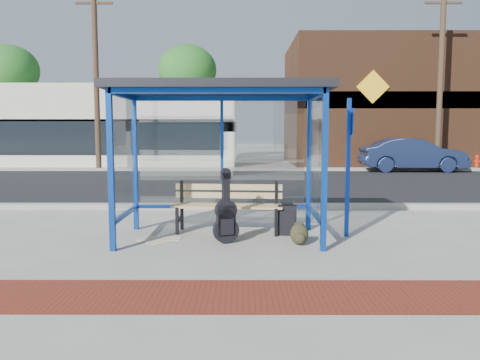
{
  "coord_description": "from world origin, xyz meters",
  "views": [
    {
      "loc": [
        0.33,
        -7.29,
        1.69
      ],
      "look_at": [
        0.31,
        0.2,
        0.92
      ],
      "focal_mm": 35.0,
      "sensor_mm": 36.0,
      "label": 1
    }
  ],
  "objects_px": {
    "bench": "(228,203)",
    "parked_car": "(412,155)",
    "fire_hydrant": "(477,161)",
    "guitar_bag": "(226,218)",
    "suitcase": "(287,220)",
    "backpack": "(299,235)"
  },
  "relations": [
    {
      "from": "parked_car",
      "to": "backpack",
      "type": "bearing_deg",
      "value": 155.24
    },
    {
      "from": "parked_car",
      "to": "bench",
      "type": "bearing_deg",
      "value": 149.73
    },
    {
      "from": "bench",
      "to": "backpack",
      "type": "xyz_separation_m",
      "value": [
        1.1,
        -0.9,
        -0.33
      ]
    },
    {
      "from": "bench",
      "to": "fire_hydrant",
      "type": "relative_size",
      "value": 2.82
    },
    {
      "from": "backpack",
      "to": "fire_hydrant",
      "type": "distance_m",
      "value": 17.43
    },
    {
      "from": "parked_car",
      "to": "fire_hydrant",
      "type": "bearing_deg",
      "value": -69.13
    },
    {
      "from": "bench",
      "to": "parked_car",
      "type": "distance_m",
      "value": 14.44
    },
    {
      "from": "bench",
      "to": "suitcase",
      "type": "xyz_separation_m",
      "value": [
        0.98,
        -0.21,
        -0.24
      ]
    },
    {
      "from": "guitar_bag",
      "to": "suitcase",
      "type": "height_order",
      "value": "guitar_bag"
    },
    {
      "from": "suitcase",
      "to": "backpack",
      "type": "height_order",
      "value": "suitcase"
    },
    {
      "from": "bench",
      "to": "parked_car",
      "type": "bearing_deg",
      "value": 62.79
    },
    {
      "from": "bench",
      "to": "fire_hydrant",
      "type": "distance_m",
      "value": 17.37
    },
    {
      "from": "fire_hydrant",
      "to": "parked_car",
      "type": "bearing_deg",
      "value": -160.53
    },
    {
      "from": "guitar_bag",
      "to": "fire_hydrant",
      "type": "bearing_deg",
      "value": 32.32
    },
    {
      "from": "guitar_bag",
      "to": "backpack",
      "type": "height_order",
      "value": "guitar_bag"
    },
    {
      "from": "bench",
      "to": "suitcase",
      "type": "bearing_deg",
      "value": -7.52
    },
    {
      "from": "suitcase",
      "to": "fire_hydrant",
      "type": "xyz_separation_m",
      "value": [
        9.97,
        13.69,
        0.11
      ]
    },
    {
      "from": "guitar_bag",
      "to": "parked_car",
      "type": "height_order",
      "value": "parked_car"
    },
    {
      "from": "suitcase",
      "to": "guitar_bag",
      "type": "bearing_deg",
      "value": -143.44
    },
    {
      "from": "backpack",
      "to": "bench",
      "type": "bearing_deg",
      "value": 141.31
    },
    {
      "from": "guitar_bag",
      "to": "suitcase",
      "type": "bearing_deg",
      "value": 10.3
    },
    {
      "from": "suitcase",
      "to": "parked_car",
      "type": "height_order",
      "value": "parked_car"
    }
  ]
}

